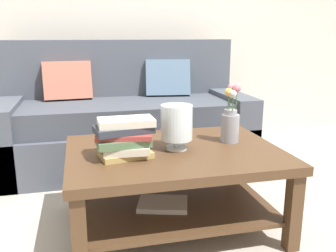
{
  "coord_description": "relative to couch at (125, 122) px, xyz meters",
  "views": [
    {
      "loc": [
        -0.52,
        -2.21,
        1.11
      ],
      "look_at": [
        -0.01,
        -0.15,
        0.58
      ],
      "focal_mm": 39.19,
      "sensor_mm": 36.0,
      "label": 1
    }
  ],
  "objects": [
    {
      "name": "coffee_table",
      "position": [
        0.13,
        -1.2,
        -0.02
      ],
      "size": [
        1.19,
        0.87,
        0.48
      ],
      "color": "#4C331E",
      "rests_on": "ground"
    },
    {
      "name": "couch",
      "position": [
        0.0,
        0.0,
        0.0
      ],
      "size": [
        2.08,
        0.9,
        1.06
      ],
      "color": "#474C56",
      "rests_on": "ground"
    },
    {
      "name": "glass_hurricane_vase",
      "position": [
        0.15,
        -1.2,
        0.26
      ],
      "size": [
        0.18,
        0.18,
        0.25
      ],
      "color": "silver",
      "rests_on": "coffee_table"
    },
    {
      "name": "book_stack_main",
      "position": [
        -0.16,
        -1.26,
        0.22
      ],
      "size": [
        0.32,
        0.23,
        0.21
      ],
      "color": "tan",
      "rests_on": "coffee_table"
    },
    {
      "name": "ground_plane",
      "position": [
        0.14,
        -0.9,
        -0.36
      ],
      "size": [
        10.0,
        10.0,
        0.0
      ],
      "primitive_type": "plane",
      "color": "#ADA393"
    },
    {
      "name": "back_wall",
      "position": [
        0.14,
        0.75,
        0.99
      ],
      "size": [
        6.4,
        0.12,
        2.7
      ],
      "primitive_type": "cube",
      "color": "beige",
      "rests_on": "ground"
    },
    {
      "name": "flower_pitcher",
      "position": [
        0.49,
        -1.13,
        0.24
      ],
      "size": [
        0.11,
        0.11,
        0.35
      ],
      "color": "gray",
      "rests_on": "coffee_table"
    }
  ]
}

